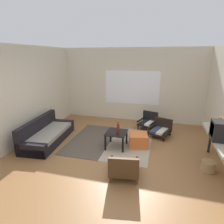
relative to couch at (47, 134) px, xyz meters
name	(u,v)px	position (x,y,z in m)	size (l,w,h in m)	color
ground_plane	(111,158)	(2.04, -0.43, -0.21)	(7.80, 7.80, 0.00)	olive
far_wall_with_window	(132,85)	(2.04, 2.63, 1.14)	(5.60, 0.13, 2.70)	beige
side_wall_left	(21,96)	(-0.62, -0.13, 1.14)	(0.12, 6.60, 2.70)	beige
area_rug	(110,141)	(1.79, 0.45, -0.21)	(2.33, 2.24, 0.01)	#4C4238
couch	(47,134)	(0.00, 0.00, 0.00)	(0.97, 2.03, 0.68)	black
coffee_table	(116,135)	(2.04, 0.16, 0.14)	(0.55, 0.60, 0.44)	black
armchair_by_window	(148,121)	(2.76, 1.84, 0.04)	(0.68, 0.69, 0.56)	black
armchair_striped_foreground	(124,167)	(2.51, -1.12, 0.02)	(0.69, 0.72, 0.56)	#472D19
armchair_corner	(160,129)	(3.18, 1.27, 0.01)	(0.77, 0.80, 0.52)	black
ottoman_orange	(138,140)	(2.61, 0.37, -0.03)	(0.50, 0.50, 0.36)	#D1662D
console_shelf	(222,140)	(4.42, -0.34, 0.51)	(0.45, 1.81, 0.80)	#B2AD9E
clay_vase	(219,125)	(4.42, 0.00, 0.71)	(0.18, 0.18, 0.32)	#935B38
glass_bottle	(118,128)	(2.10, 0.12, 0.36)	(0.07, 0.07, 0.30)	#5B2319
wicker_basket	(208,166)	(4.23, -0.42, -0.09)	(0.30, 0.30, 0.24)	#9E7A4C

